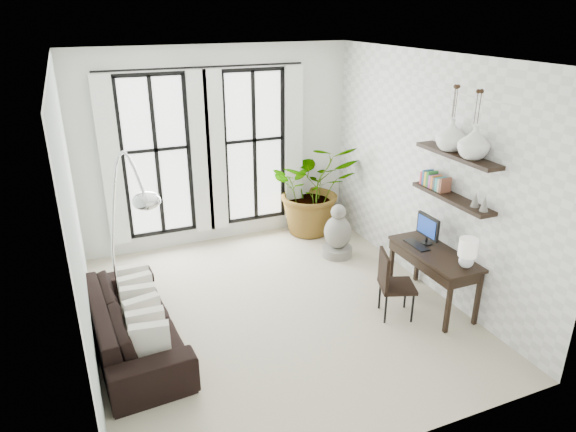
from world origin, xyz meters
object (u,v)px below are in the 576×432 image
desk_chair (391,280)px  desk (437,257)px  arc_lamp (126,199)px  buddha (338,235)px  plant (313,187)px  sofa (134,322)px

desk_chair → desk: bearing=16.6°
desk_chair → arc_lamp: 3.36m
desk → arc_lamp: (-3.64, 0.93, 1.00)m
desk → buddha: (-0.45, 1.83, -0.36)m
plant → desk: plant is taller
arc_lamp → sofa: bearing=-109.3°
plant → arc_lamp: arc_lamp is taller
desk_chair → buddha: bearing=103.6°
sofa → buddha: buddha is taller
sofa → desk_chair: (3.10, -0.60, 0.18)m
desk → buddha: 1.92m
desk_chair → buddha: 1.81m
sofa → arc_lamp: size_ratio=0.98×
sofa → desk_chair: desk_chair is taller
plant → desk: size_ratio=1.25×
plant → desk_chair: plant is taller
desk → plant: bearing=98.0°
sofa → plant: (3.34, 2.23, 0.50)m
sofa → plant: 4.05m
plant → desk_chair: bearing=-94.9°
desk_chair → plant: bearing=105.0°
sofa → arc_lamp: (0.10, 0.30, 1.40)m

